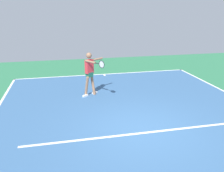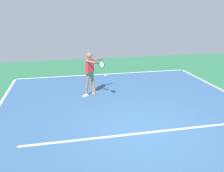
{
  "view_description": "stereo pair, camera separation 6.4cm",
  "coord_description": "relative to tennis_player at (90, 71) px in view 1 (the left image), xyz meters",
  "views": [
    {
      "loc": [
        2.3,
        6.12,
        3.53
      ],
      "look_at": [
        0.59,
        -1.68,
        0.9
      ],
      "focal_mm": 38.09,
      "sensor_mm": 36.0,
      "label": 1
    },
    {
      "loc": [
        2.24,
        6.13,
        3.53
      ],
      "look_at": [
        0.59,
        -1.68,
        0.9
      ],
      "focal_mm": 38.09,
      "sensor_mm": 36.0,
      "label": 2
    }
  ],
  "objects": [
    {
      "name": "tennis_player",
      "position": [
        0.0,
        0.0,
        0.0
      ],
      "size": [
        0.98,
        1.43,
        1.83
      ],
      "rotation": [
        0.0,
        0.0,
        0.59
      ],
      "color": "#9E7051",
      "rests_on": "ground_plane"
    },
    {
      "name": "court_surface",
      "position": [
        -1.15,
        3.34,
        -1.06
      ],
      "size": [
        9.54,
        13.12,
        0.0
      ],
      "primitive_type": "cube",
      "color": "#38608E",
      "rests_on": "ground_plane"
    },
    {
      "name": "court_line_centre_mark",
      "position": [
        -1.15,
        -2.98,
        -1.06
      ],
      "size": [
        0.1,
        0.3,
        0.01
      ],
      "primitive_type": "cube",
      "color": "white",
      "rests_on": "ground_plane"
    },
    {
      "name": "court_line_service",
      "position": [
        -1.15,
        3.55,
        -1.06
      ],
      "size": [
        7.16,
        0.1,
        0.01
      ],
      "primitive_type": "cube",
      "color": "white",
      "rests_on": "ground_plane"
    },
    {
      "name": "ground_plane",
      "position": [
        -1.15,
        3.34,
        -1.06
      ],
      "size": [
        21.9,
        21.9,
        0.0
      ],
      "primitive_type": "plane",
      "color": "#2D754C"
    },
    {
      "name": "court_line_baseline_near",
      "position": [
        -1.15,
        -3.18,
        -1.06
      ],
      "size": [
        9.54,
        0.1,
        0.01
      ],
      "primitive_type": "cube",
      "color": "white",
      "rests_on": "ground_plane"
    }
  ]
}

